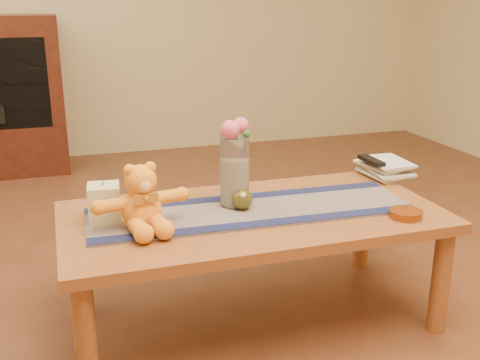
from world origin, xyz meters
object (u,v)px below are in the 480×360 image
object	(u,v)px
teddy_bear	(141,197)
amber_dish	(406,214)
book_bottom	(369,176)
tv_remote	(371,160)
bronze_ball	(242,199)
glass_vase	(235,172)
pillar_candle	(104,203)

from	to	relation	value
teddy_bear	amber_dish	distance (m)	0.95
book_bottom	tv_remote	world-z (taller)	tv_remote
bronze_ball	book_bottom	distance (m)	0.69
tv_remote	glass_vase	bearing A→B (deg)	-168.69
bronze_ball	tv_remote	xyz separation A→B (m)	(0.66, 0.20, 0.04)
teddy_bear	amber_dish	size ratio (longest dim) A/B	2.67
book_bottom	bronze_ball	bearing A→B (deg)	-166.25
book_bottom	amber_dish	distance (m)	0.47
glass_vase	book_bottom	distance (m)	0.70
amber_dish	pillar_candle	bearing A→B (deg)	164.44
teddy_bear	book_bottom	bearing A→B (deg)	5.43
book_bottom	tv_remote	bearing A→B (deg)	-93.00
glass_vase	tv_remote	xyz separation A→B (m)	(0.67, 0.15, -0.05)
pillar_candle	amber_dish	world-z (taller)	pillar_candle
bronze_ball	amber_dish	size ratio (longest dim) A/B	0.65
teddy_bear	book_bottom	world-z (taller)	teddy_bear
teddy_bear	bronze_ball	world-z (taller)	teddy_bear
tv_remote	teddy_bear	bearing A→B (deg)	-167.08
teddy_bear	pillar_candle	distance (m)	0.16
pillar_candle	tv_remote	size ratio (longest dim) A/B	0.82
bronze_ball	amber_dish	world-z (taller)	bronze_ball
teddy_bear	bronze_ball	bearing A→B (deg)	-0.54
amber_dish	bronze_ball	bearing A→B (deg)	155.73
pillar_candle	tv_remote	xyz separation A→B (m)	(1.15, 0.16, 0.01)
teddy_bear	glass_vase	world-z (taller)	glass_vase
book_bottom	amber_dish	world-z (taller)	amber_dish
bronze_ball	tv_remote	world-z (taller)	tv_remote
book_bottom	glass_vase	bearing A→B (deg)	-170.88
glass_vase	teddy_bear	bearing A→B (deg)	-163.01
teddy_bear	pillar_candle	xyz separation A→B (m)	(-0.11, 0.10, -0.04)
tv_remote	bronze_ball	bearing A→B (deg)	-164.05
teddy_bear	pillar_candle	bearing A→B (deg)	129.12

